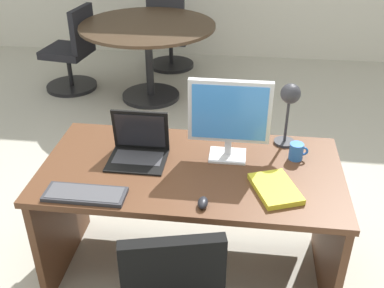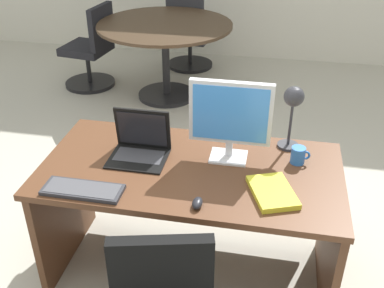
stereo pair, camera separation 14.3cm
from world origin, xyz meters
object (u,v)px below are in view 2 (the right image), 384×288
Objects in this scene: meeting_table at (165,42)px; meeting_chair_far at (92,54)px; keyboard at (83,190)px; desk_lamp at (293,105)px; desk at (192,195)px; mouse at (197,203)px; monitor at (230,116)px; laptop at (141,141)px; meeting_chair_near at (189,40)px; coffee_mug at (298,155)px; book at (272,192)px.

meeting_table is 1.49× the size of meeting_chair_far.
desk_lamp is at bearing 31.68° from keyboard.
desk is 1.17× the size of meeting_table.
keyboard is at bearing 179.36° from mouse.
desk is at bearing -156.70° from monitor.
meeting_chair_far reaches higher than meeting_table.
desk is 3.54× the size of monitor.
laptop is at bearing 65.75° from keyboard.
meeting_table is at bearing -94.16° from meeting_chair_near.
keyboard is 0.57m from mouse.
coffee_mug reaches higher than meeting_table.
coffee_mug is 2.64m from meeting_table.
laptop is 0.78m from book.
keyboard is 0.29× the size of meeting_table.
mouse is at bearing -154.84° from book.
keyboard is 3.66m from meeting_chair_near.
desk_lamp is 3.70× the size of coffee_mug.
book is (0.73, -0.25, -0.06)m from laptop.
monitor is at bearing -74.77° from meeting_chair_near.
desk_lamp is (0.41, 0.61, 0.26)m from mouse.
meeting_chair_far is (-1.63, 2.52, -0.15)m from desk.
monitor is 4.36× the size of coffee_mug.
desk_lamp is 3.32m from meeting_chair_near.
book is at bearing 25.16° from mouse.
monitor is at bearing 78.61° from mouse.
monitor reaches higher than coffee_mug.
keyboard is 0.93m from book.
meeting_chair_far is at bearing 111.75° from keyboard.
desk is 15.46× the size of coffee_mug.
meeting_table is (-1.25, 2.15, -0.42)m from desk_lamp.
desk_lamp is (0.80, 0.21, 0.20)m from laptop.
monitor is 0.52m from mouse.
meeting_chair_near is (-0.87, 3.19, -0.66)m from monitor.
meeting_table is at bearing 114.52° from book.
keyboard is at bearing -86.75° from meeting_chair_near.
meeting_chair_far reaches higher than book.
desk is 4.18× the size of desk_lamp.
meeting_table is (-0.84, 2.76, -0.16)m from mouse.
mouse reaches higher than book.
coffee_mug is (0.85, 0.07, -0.03)m from laptop.
laptop is (-0.30, 0.04, 0.30)m from desk.
desk_lamp is at bearing -59.76° from meeting_table.
desk_lamp is (0.50, 0.24, 0.50)m from desk.
laptop is 3.02× the size of coffee_mug.
keyboard is at bearing -84.38° from meeting_table.
monitor is at bearing -176.18° from coffee_mug.
monitor is 0.51× the size of meeting_chair_near.
desk is at bearing 154.52° from book.
book is 0.36× the size of meeting_chair_far.
book is 3.68m from meeting_chair_near.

